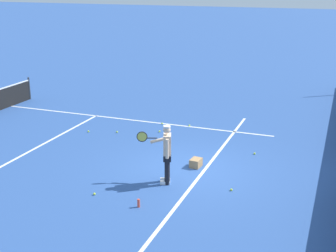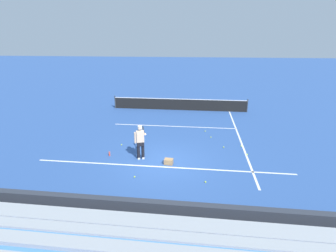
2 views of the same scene
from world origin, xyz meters
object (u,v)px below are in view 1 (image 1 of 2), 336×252
at_px(tennis_ball_on_baseline, 88,131).
at_px(water_bottle, 139,203).
at_px(tennis_ball_far_left, 231,190).
at_px(tennis_player, 166,154).
at_px(tennis_ball_near_player, 117,132).
at_px(tennis_ball_by_box, 94,194).
at_px(ball_box_cardboard, 196,163).
at_px(tennis_ball_toward_net, 159,131).
at_px(tennis_ball_far_right, 189,125).
at_px(tennis_ball_stray_back, 255,153).
at_px(tennis_ball_midcourt, 162,123).

xyz_separation_m(tennis_ball_on_baseline, water_bottle, (-4.85, -4.29, 0.08)).
relative_size(tennis_ball_far_left, water_bottle, 0.30).
xyz_separation_m(tennis_player, water_bottle, (-1.65, 0.12, -0.78)).
distance_m(tennis_ball_near_player, water_bottle, 6.11).
xyz_separation_m(tennis_ball_near_player, tennis_ball_by_box, (-4.98, -1.84, 0.00)).
distance_m(ball_box_cardboard, tennis_ball_toward_net, 3.60).
bearing_deg(tennis_ball_far_right, ball_box_cardboard, -158.77).
distance_m(tennis_ball_toward_net, tennis_ball_far_right, 1.39).
height_order(tennis_ball_by_box, tennis_ball_far_right, same).
xyz_separation_m(ball_box_cardboard, water_bottle, (-3.08, 0.56, -0.02)).
xyz_separation_m(ball_box_cardboard, tennis_ball_far_right, (3.85, 1.50, -0.10)).
height_order(tennis_ball_toward_net, tennis_ball_on_baseline, same).
xyz_separation_m(tennis_player, tennis_ball_stray_back, (3.14, -1.94, -0.86)).
bearing_deg(tennis_ball_on_baseline, ball_box_cardboard, -110.09).
bearing_deg(water_bottle, tennis_ball_toward_net, 16.89).
relative_size(tennis_ball_near_player, tennis_ball_on_baseline, 1.00).
height_order(tennis_ball_toward_net, tennis_ball_far_right, same).
distance_m(tennis_ball_on_baseline, tennis_ball_far_left, 7.00).
distance_m(tennis_ball_stray_back, water_bottle, 5.21).
distance_m(ball_box_cardboard, tennis_ball_midcourt, 4.54).
distance_m(tennis_player, tennis_ball_on_baseline, 5.52).
height_order(tennis_ball_on_baseline, tennis_ball_midcourt, same).
height_order(tennis_ball_near_player, tennis_ball_by_box, same).
xyz_separation_m(tennis_player, tennis_ball_near_player, (3.53, 3.37, -0.86)).
bearing_deg(tennis_ball_midcourt, tennis_ball_by_box, -174.46).
relative_size(tennis_ball_on_baseline, tennis_ball_stray_back, 1.00).
bearing_deg(tennis_ball_on_baseline, tennis_ball_far_left, -115.98).
bearing_deg(ball_box_cardboard, tennis_ball_stray_back, -41.43).
relative_size(ball_box_cardboard, water_bottle, 1.82).
height_order(ball_box_cardboard, tennis_ball_far_right, ball_box_cardboard).
relative_size(ball_box_cardboard, tennis_ball_toward_net, 6.06).
bearing_deg(tennis_ball_far_left, tennis_ball_toward_net, 43.04).
bearing_deg(tennis_ball_near_player, tennis_ball_on_baseline, 107.28).
distance_m(tennis_ball_on_baseline, tennis_ball_stray_back, 6.36).
relative_size(tennis_ball_near_player, tennis_ball_far_left, 1.00).
bearing_deg(tennis_player, tennis_ball_far_right, 11.38).
distance_m(tennis_player, water_bottle, 1.83).
bearing_deg(ball_box_cardboard, tennis_player, 163.12).
height_order(tennis_player, tennis_ball_near_player, tennis_player).
relative_size(tennis_ball_toward_net, tennis_ball_stray_back, 1.00).
bearing_deg(tennis_ball_toward_net, tennis_ball_near_player, 113.44).
xyz_separation_m(ball_box_cardboard, tennis_ball_toward_net, (2.74, 2.33, -0.10)).
height_order(tennis_ball_midcourt, tennis_ball_by_box, same).
height_order(ball_box_cardboard, tennis_ball_by_box, ball_box_cardboard).
bearing_deg(tennis_ball_near_player, tennis_ball_midcourt, -36.62).
bearing_deg(tennis_player, tennis_ball_midcourt, 22.87).
bearing_deg(tennis_ball_near_player, tennis_ball_stray_back, -94.24).
relative_size(tennis_ball_near_player, tennis_ball_far_right, 1.00).
height_order(tennis_ball_toward_net, tennis_ball_stray_back, same).
height_order(tennis_ball_near_player, tennis_ball_far_right, same).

